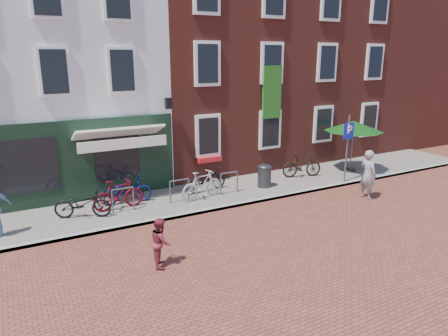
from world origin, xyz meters
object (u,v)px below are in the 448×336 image
bicycle_1 (118,194)px  boy (161,242)px  litter_bin (264,174)px  parasol (354,124)px  parking_sign (348,140)px  bicycle_0 (83,204)px  bicycle_3 (202,185)px  bicycle_5 (302,165)px  woman (368,174)px  bicycle_2 (126,191)px  bicycle_4 (206,179)px

bicycle_1 → boy: bearing=177.2°
litter_bin → parasol: 4.93m
parking_sign → bicycle_0: (-10.17, 1.07, -1.27)m
bicycle_0 → bicycle_1: bearing=-57.6°
parking_sign → bicycle_3: size_ratio=1.60×
bicycle_0 → bicycle_5: bicycle_5 is taller
boy → bicycle_1: bearing=16.1°
parasol → woman: parasol is taller
woman → litter_bin: bearing=42.8°
bicycle_1 → bicycle_0: bearing=97.0°
bicycle_2 → boy: bearing=-178.5°
parking_sign → bicycle_4: size_ratio=1.55×
parking_sign → bicycle_2: 8.86m
bicycle_2 → bicycle_3: size_ratio=1.03×
parking_sign → parasol: bearing=37.9°
woman → bicycle_2: (-8.01, 3.41, -0.35)m
litter_bin → bicycle_2: litter_bin is taller
bicycle_1 → bicycle_3: bearing=-100.1°
parasol → bicycle_5: (-2.51, 0.30, -1.60)m
bicycle_2 → parking_sign: bearing=-95.0°
bicycle_3 → bicycle_5: same height
parasol → bicycle_0: 11.65m
litter_bin → parking_sign: (3.30, -0.99, 1.23)m
bicycle_3 → bicycle_5: 4.93m
boy → bicycle_1: (0.00, 4.15, -0.01)m
boy → bicycle_2: size_ratio=0.71×
parking_sign → bicycle_2: parking_sign is taller
litter_bin → bicycle_3: size_ratio=0.57×
parking_sign → bicycle_5: (-1.15, 1.36, -1.22)m
bicycle_3 → bicycle_5: size_ratio=1.00×
bicycle_2 → bicycle_1: bearing=145.5°
bicycle_3 → bicycle_4: 0.85m
boy → woman: bearing=-65.9°
parasol → bicycle_0: parasol is taller
bicycle_1 → bicycle_2: size_ratio=0.97×
litter_bin → woman: size_ratio=0.53×
parking_sign → bicycle_2: (-8.60, 1.71, -1.27)m
bicycle_5 → bicycle_1: bearing=107.3°
bicycle_5 → bicycle_0: bearing=108.5°
bicycle_4 → bicycle_5: (4.41, -0.22, 0.05)m
bicycle_0 → bicycle_1: size_ratio=1.03×
bicycle_2 → bicycle_5: 7.46m
boy → bicycle_3: boy is taller
woman → bicycle_0: 9.98m
bicycle_2 → bicycle_5: bicycle_5 is taller
bicycle_4 → bicycle_2: bearing=79.1°
parking_sign → woman: size_ratio=1.50×
bicycle_3 → boy: bearing=131.5°
woman → bicycle_3: woman is taller
parking_sign → bicycle_0: parking_sign is taller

